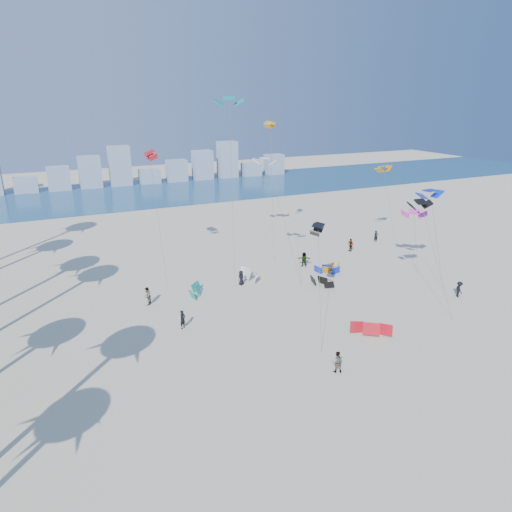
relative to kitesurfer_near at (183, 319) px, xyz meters
name	(u,v)px	position (x,y,z in m)	size (l,w,h in m)	color
ground	(322,412)	(4.68, -13.80, -0.80)	(220.00, 220.00, 0.00)	beige
ocean	(123,194)	(4.68, 58.20, -0.80)	(220.00, 220.00, 0.00)	navy
kitesurfer_near	(183,319)	(0.00, 0.00, 0.00)	(0.59, 0.38, 1.61)	black
kitesurfer_mid	(337,362)	(7.90, -10.60, -0.02)	(0.76, 0.60, 1.57)	gray
kitesurfers_far	(312,269)	(15.75, 5.45, 0.01)	(32.34, 18.20, 1.70)	black
grounded_kites	(297,287)	(12.26, 2.48, -0.33)	(17.85, 18.42, 1.06)	#0B8F86
flying_kites	(311,163)	(16.42, 7.61, 10.83)	(30.79, 27.13, 18.64)	black
distant_skyline	(108,172)	(3.49, 68.20, 2.28)	(85.00, 3.00, 8.40)	#9EADBF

